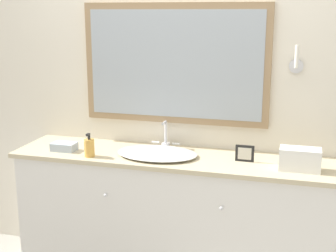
% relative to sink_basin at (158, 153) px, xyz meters
% --- Properties ---
extents(wall_back, '(8.00, 0.18, 2.55)m').
position_rel_sink_basin_xyz_m(wall_back, '(0.09, 0.30, 0.36)').
color(wall_back, silver).
rests_on(wall_back, ground_plane).
extents(vanity_counter, '(2.14, 0.52, 0.90)m').
position_rel_sink_basin_xyz_m(vanity_counter, '(0.10, 0.02, -0.47)').
color(vanity_counter, white).
rests_on(vanity_counter, ground_plane).
extents(sink_basin, '(0.54, 0.42, 0.19)m').
position_rel_sink_basin_xyz_m(sink_basin, '(0.00, 0.00, 0.00)').
color(sink_basin, white).
rests_on(sink_basin, vanity_counter).
extents(soap_bottle, '(0.07, 0.07, 0.16)m').
position_rel_sink_basin_xyz_m(soap_bottle, '(-0.42, -0.14, 0.04)').
color(soap_bottle, gold).
rests_on(soap_bottle, vanity_counter).
extents(appliance_box, '(0.24, 0.13, 0.13)m').
position_rel_sink_basin_xyz_m(appliance_box, '(0.90, -0.05, 0.05)').
color(appliance_box, white).
rests_on(appliance_box, vanity_counter).
extents(picture_frame, '(0.12, 0.01, 0.11)m').
position_rel_sink_basin_xyz_m(picture_frame, '(0.57, 0.03, 0.03)').
color(picture_frame, black).
rests_on(picture_frame, vanity_counter).
extents(hand_towel_near_sink, '(0.16, 0.11, 0.05)m').
position_rel_sink_basin_xyz_m(hand_towel_near_sink, '(-0.65, -0.07, 0.01)').
color(hand_towel_near_sink, '#A8B7C6').
rests_on(hand_towel_near_sink, vanity_counter).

